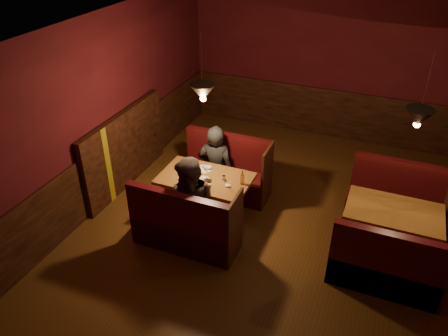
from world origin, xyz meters
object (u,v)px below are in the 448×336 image
at_px(main_bench_far, 226,175).
at_px(second_table, 392,221).
at_px(second_bench_far, 395,204).
at_px(diner_a, 215,152).
at_px(main_bench_near, 185,230).
at_px(diner_b, 192,192).
at_px(main_table, 206,187).
at_px(second_bench_near, 386,270).

relative_size(main_bench_far, second_table, 1.19).
bearing_deg(second_bench_far, diner_a, -172.44).
bearing_deg(main_bench_near, diner_b, 77.56).
relative_size(main_table, main_bench_near, 0.91).
xyz_separation_m(main_bench_near, diner_a, (-0.13, 1.39, 0.48)).
bearing_deg(second_bench_far, main_table, -159.49).
xyz_separation_m(main_bench_far, second_bench_near, (2.64, -1.25, -0.01)).
distance_m(main_table, second_bench_far, 2.85).
bearing_deg(diner_a, second_table, 164.55).
distance_m(second_bench_near, diner_a, 3.03).
distance_m(second_table, diner_a, 2.79).
bearing_deg(diner_b, second_bench_far, 30.82).
height_order(main_table, main_bench_far, main_bench_far).
distance_m(main_bench_near, second_bench_near, 2.66).
height_order(main_bench_near, diner_b, diner_b).
bearing_deg(second_table, main_bench_near, -158.76).
xyz_separation_m(main_table, second_table, (2.63, 0.25, -0.04)).
xyz_separation_m(main_table, main_bench_far, (0.02, 0.76, -0.23)).
height_order(second_bench_far, diner_b, diner_b).
bearing_deg(main_table, main_bench_far, 88.87).
distance_m(main_bench_far, second_table, 2.67).
xyz_separation_m(main_table, diner_a, (-0.12, 0.63, 0.24)).
relative_size(main_bench_far, main_bench_near, 1.00).
bearing_deg(second_table, second_bench_near, -87.80).
relative_size(second_bench_far, second_bench_near, 1.00).
distance_m(main_bench_far, main_bench_near, 1.53).
relative_size(main_table, second_bench_far, 0.98).
bearing_deg(diner_a, second_bench_far, 179.83).
bearing_deg(diner_a, main_bench_far, -142.08).
xyz_separation_m(main_table, second_bench_far, (2.66, 0.99, -0.24)).
distance_m(main_table, main_bench_near, 0.80).
bearing_deg(diner_b, main_table, 94.88).
relative_size(main_bench_far, second_bench_near, 1.08).
bearing_deg(main_table, second_bench_near, -10.43).
height_order(main_table, diner_a, diner_a).
bearing_deg(second_bench_far, diner_b, -148.75).
distance_m(main_bench_near, diner_a, 1.47).
bearing_deg(second_bench_far, main_bench_near, -146.37).
xyz_separation_m(main_bench_near, second_bench_far, (2.64, 1.76, -0.01)).
distance_m(main_table, diner_a, 0.68).
xyz_separation_m(main_table, main_bench_near, (0.02, -0.76, -0.23)).
relative_size(main_bench_near, second_bench_far, 1.08).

